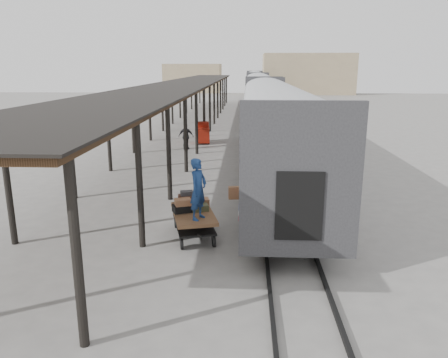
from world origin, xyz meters
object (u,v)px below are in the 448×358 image
baggage_cart (193,218)px  pedestrian (186,136)px  luggage_tug (202,134)px  porter (198,189)px

baggage_cart → pedestrian: pedestrian is taller
baggage_cart → luggage_tug: (-1.56, 18.20, 0.04)m
baggage_cart → luggage_tug: size_ratio=1.47×
baggage_cart → pedestrian: (-2.39, 15.59, 0.23)m
luggage_tug → pedestrian: 2.75m
pedestrian → luggage_tug: bearing=-103.0°
luggage_tug → pedestrian: size_ratio=1.02×
baggage_cart → pedestrian: 15.77m
luggage_tug → porter: size_ratio=0.94×
luggage_tug → pedestrian: bearing=-114.0°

